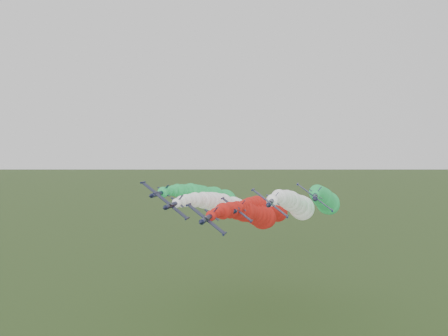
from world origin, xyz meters
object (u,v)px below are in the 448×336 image
(jet_inner_right, at_px, (295,204))
(jet_outer_right, at_px, (325,200))
(jet_lead, at_px, (254,214))
(jet_inner_left, at_px, (224,205))
(jet_outer_left, at_px, (214,198))
(jet_trail, at_px, (268,208))

(jet_inner_right, relative_size, jet_outer_right, 1.01)
(jet_lead, xyz_separation_m, jet_inner_right, (12.50, 10.81, 2.14))
(jet_lead, bearing_deg, jet_outer_right, 31.42)
(jet_inner_left, distance_m, jet_inner_right, 23.86)
(jet_lead, distance_m, jet_outer_right, 26.06)
(jet_lead, xyz_separation_m, jet_outer_right, (22.02, 13.46, 3.61))
(jet_inner_right, xyz_separation_m, jet_outer_left, (-29.03, 4.33, 0.92))
(jet_outer_right, bearing_deg, jet_outer_left, 177.49)
(jet_inner_right, distance_m, jet_trail, 17.58)
(jet_inner_right, bearing_deg, jet_trail, 127.84)
(jet_lead, height_order, jet_inner_right, jet_inner_right)
(jet_outer_left, distance_m, jet_trail, 21.18)
(jet_inner_left, bearing_deg, jet_trail, 51.03)
(jet_inner_right, bearing_deg, jet_outer_left, 171.51)
(jet_lead, relative_size, jet_outer_right, 1.00)
(jet_outer_left, bearing_deg, jet_lead, -42.49)
(jet_trail, bearing_deg, jet_outer_right, -28.57)
(jet_inner_right, xyz_separation_m, jet_outer_right, (9.53, 2.64, 1.47))
(jet_trail, bearing_deg, jet_inner_right, -52.16)
(jet_lead, xyz_separation_m, jet_outer_left, (-16.53, 15.15, 3.06))
(jet_inner_left, height_order, jet_outer_right, jet_outer_right)
(jet_inner_left, height_order, jet_outer_left, jet_outer_left)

